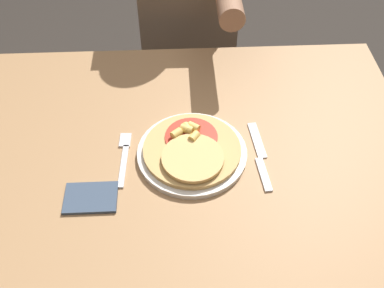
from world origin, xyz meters
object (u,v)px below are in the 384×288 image
at_px(fork, 124,156).
at_px(knife, 260,156).
at_px(plate, 192,153).
at_px(pizza, 192,150).
at_px(person_diner, 188,6).
at_px(dining_table, 188,190).

bearing_deg(fork, knife, -3.04).
xyz_separation_m(plate, knife, (0.17, -0.01, -0.00)).
bearing_deg(plate, pizza, -97.80).
bearing_deg(knife, pizza, 176.35).
bearing_deg(person_diner, fork, -105.00).
relative_size(plate, person_diner, 0.21).
height_order(knife, person_diner, person_diner).
relative_size(knife, person_diner, 0.18).
relative_size(dining_table, person_diner, 0.92).
distance_m(dining_table, knife, 0.21).
relative_size(pizza, person_diner, 0.19).
height_order(fork, knife, same).
distance_m(knife, person_diner, 0.73).
bearing_deg(pizza, person_diner, 88.28).
relative_size(dining_table, fork, 6.59).
bearing_deg(pizza, plate, 82.20).
distance_m(pizza, knife, 0.17).
bearing_deg(fork, plate, -1.04).
xyz_separation_m(fork, knife, (0.33, -0.02, 0.00)).
bearing_deg(knife, plate, 174.97).
xyz_separation_m(plate, pizza, (-0.00, -0.00, 0.02)).
bearing_deg(plate, fork, 178.96).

